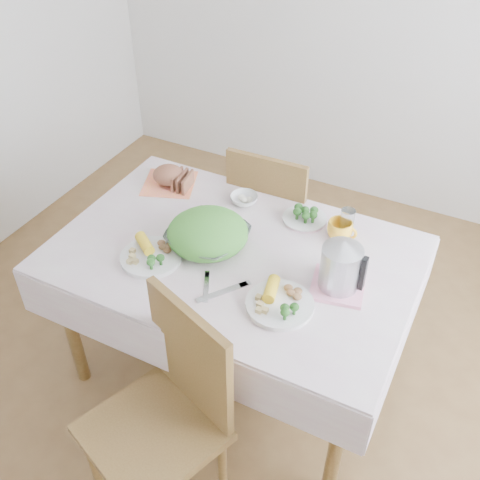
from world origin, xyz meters
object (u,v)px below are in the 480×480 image
at_px(yellow_mug, 340,230).
at_px(chair_far, 278,219).
at_px(chair_near, 152,433).
at_px(dinner_plate_right, 280,305).
at_px(dining_table, 234,316).
at_px(electric_kettle, 341,264).
at_px(dinner_plate_left, 151,257).
at_px(salad_bowl, 208,238).

bearing_deg(yellow_mug, chair_far, 139.56).
relative_size(chair_near, dinner_plate_right, 3.73).
distance_m(dining_table, electric_kettle, 0.69).
relative_size(yellow_mug, electric_kettle, 0.51).
bearing_deg(electric_kettle, yellow_mug, 102.75).
bearing_deg(dining_table, dinner_plate_left, -145.22).
relative_size(dining_table, chair_near, 1.45).
bearing_deg(dinner_plate_right, salad_bowl, 155.01).
distance_m(dining_table, chair_far, 0.67).
height_order(chair_far, electric_kettle, electric_kettle).
xyz_separation_m(chair_near, chair_far, (-0.12, 1.39, 0.00)).
bearing_deg(yellow_mug, electric_kettle, -71.57).
height_order(chair_near, dinner_plate_right, chair_near).
height_order(dinner_plate_left, dinner_plate_right, same).
bearing_deg(chair_far, salad_bowl, 84.89).
xyz_separation_m(dining_table, electric_kettle, (0.46, -0.00, 0.51)).
bearing_deg(chair_near, electric_kettle, 80.53).
bearing_deg(yellow_mug, dining_table, -141.30).
xyz_separation_m(chair_near, dinner_plate_left, (-0.32, 0.53, 0.31)).
relative_size(salad_bowl, dinner_plate_right, 1.24).
bearing_deg(salad_bowl, dining_table, 3.78).
relative_size(chair_near, electric_kettle, 4.41).
height_order(dinner_plate_right, yellow_mug, yellow_mug).
bearing_deg(yellow_mug, chair_near, -107.51).
distance_m(chair_near, electric_kettle, 0.93).
height_order(dining_table, yellow_mug, yellow_mug).
bearing_deg(salad_bowl, electric_kettle, 0.30).
distance_m(chair_far, electric_kettle, 0.95).
bearing_deg(chair_near, yellow_mug, 93.19).
bearing_deg(chair_far, chair_near, 93.42).
bearing_deg(electric_kettle, dinner_plate_left, -171.27).
bearing_deg(dinner_plate_right, chair_far, 113.45).
bearing_deg(chair_far, dinner_plate_right, 112.07).
xyz_separation_m(dinner_plate_left, electric_kettle, (0.74, 0.19, 0.11)).
relative_size(dining_table, dinner_plate_left, 5.44).
relative_size(chair_far, dinner_plate_left, 3.69).
distance_m(chair_near, yellow_mug, 1.12).
bearing_deg(electric_kettle, dining_table, 173.73).
bearing_deg(dining_table, dinner_plate_right, -34.01).
bearing_deg(electric_kettle, dinner_plate_right, -134.47).
bearing_deg(dining_table, electric_kettle, -0.59).
distance_m(chair_far, dinner_plate_right, 0.99).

